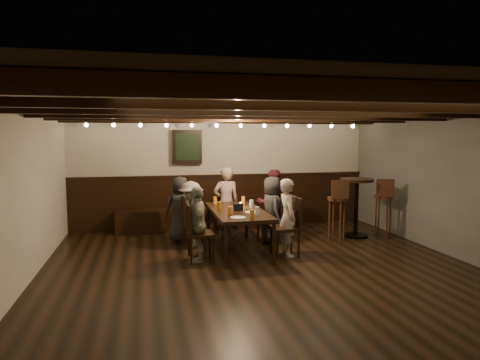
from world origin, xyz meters
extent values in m
plane|color=black|center=(0.00, 0.00, 0.00)|extent=(7.00, 7.00, 0.00)
plane|color=black|center=(0.00, 0.00, 2.40)|extent=(7.00, 7.00, 0.00)
plane|color=beige|center=(0.00, 3.50, 1.20)|extent=(6.50, 0.00, 6.50)
plane|color=#4B4B48|center=(3.25, 0.00, 1.20)|extent=(0.00, 7.00, 7.00)
plane|color=beige|center=(-3.25, 0.00, 1.20)|extent=(0.00, 7.00, 7.00)
cube|color=black|center=(0.00, 3.46, 0.55)|extent=(6.50, 0.08, 1.10)
cube|color=black|center=(-0.80, 3.20, 0.23)|extent=(3.00, 0.45, 0.45)
cube|color=black|center=(-0.80, 3.40, 1.75)|extent=(0.62, 0.12, 0.72)
cube|color=black|center=(-0.80, 3.33, 1.75)|extent=(0.50, 0.02, 0.58)
cube|color=black|center=(0.00, -2.90, 2.31)|extent=(6.50, 0.10, 0.16)
cube|color=black|center=(0.00, -1.74, 2.31)|extent=(6.50, 0.10, 0.16)
cube|color=black|center=(0.00, -0.58, 2.31)|extent=(6.50, 0.10, 0.16)
cube|color=black|center=(0.00, 0.58, 2.31)|extent=(6.50, 0.10, 0.16)
cube|color=black|center=(0.00, 1.74, 2.31)|extent=(6.50, 0.10, 0.16)
cube|color=black|center=(0.00, 2.90, 2.31)|extent=(6.50, 0.10, 0.16)
sphere|color=#FFE099|center=(-2.75, 2.88, 2.19)|extent=(0.07, 0.07, 0.07)
sphere|color=#FFE099|center=(-1.38, 2.88, 2.19)|extent=(0.07, 0.07, 0.07)
sphere|color=#FFE099|center=(0.00, 2.88, 2.19)|extent=(0.07, 0.07, 0.07)
sphere|color=#FFE099|center=(1.38, 2.88, 2.19)|extent=(0.07, 0.07, 0.07)
sphere|color=#FFE099|center=(2.75, 2.88, 2.19)|extent=(0.07, 0.07, 0.07)
cube|color=black|center=(-0.15, 1.36, 0.69)|extent=(0.86, 1.92, 0.06)
cylinder|color=black|center=(-0.52, 0.46, 0.33)|extent=(0.06, 0.06, 0.66)
cylinder|color=black|center=(-0.52, 2.26, 0.33)|extent=(0.06, 0.06, 0.66)
cylinder|color=black|center=(0.23, 0.46, 0.33)|extent=(0.06, 0.06, 0.66)
cylinder|color=black|center=(0.23, 2.26, 0.33)|extent=(0.06, 0.06, 0.66)
cube|color=black|center=(-0.85, 1.81, 0.42)|extent=(0.41, 0.41, 0.05)
cube|color=black|center=(-1.03, 1.81, 0.67)|extent=(0.04, 0.41, 0.45)
cube|color=black|center=(-0.85, 0.91, 0.44)|extent=(0.42, 0.42, 0.05)
cube|color=black|center=(-1.04, 0.91, 0.69)|extent=(0.04, 0.42, 0.46)
cube|color=black|center=(0.55, 1.81, 0.44)|extent=(0.42, 0.42, 0.05)
cube|color=black|center=(0.74, 1.81, 0.69)|extent=(0.04, 0.42, 0.46)
cube|color=black|center=(0.55, 0.91, 0.46)|extent=(0.45, 0.45, 0.05)
cube|color=black|center=(0.75, 0.91, 0.73)|extent=(0.04, 0.45, 0.49)
imported|color=black|center=(-1.05, 2.26, 0.62)|extent=(0.60, 0.39, 1.24)
imported|color=gray|center=(-0.15, 2.41, 0.69)|extent=(0.51, 0.33, 1.39)
imported|color=#551D2B|center=(0.75, 2.26, 0.66)|extent=(0.65, 0.50, 1.33)
imported|color=gray|center=(-0.90, 1.81, 0.59)|extent=(0.44, 0.76, 1.18)
imported|color=gray|center=(-0.90, 0.91, 0.60)|extent=(0.29, 0.70, 1.20)
imported|color=#2B2B2E|center=(0.60, 1.81, 0.62)|extent=(0.39, 0.60, 1.24)
imported|color=#AFA494|center=(0.60, 0.91, 0.64)|extent=(0.31, 0.47, 1.29)
cylinder|color=#BF7219|center=(-0.43, 2.06, 0.79)|extent=(0.07, 0.07, 0.14)
cylinder|color=#BF7219|center=(0.10, 2.01, 0.79)|extent=(0.07, 0.07, 0.14)
cylinder|color=#BF7219|center=(-0.45, 1.46, 0.79)|extent=(0.07, 0.07, 0.14)
cylinder|color=silver|center=(0.15, 1.56, 0.79)|extent=(0.07, 0.07, 0.14)
cylinder|color=#BF7219|center=(-0.37, 0.91, 0.79)|extent=(0.07, 0.07, 0.14)
cylinder|color=silver|center=(0.05, 0.81, 0.79)|extent=(0.07, 0.07, 0.14)
cylinder|color=#BF7219|center=(-0.10, 0.56, 0.79)|extent=(0.07, 0.07, 0.14)
cylinder|color=white|center=(-0.30, 0.66, 0.73)|extent=(0.24, 0.24, 0.01)
cylinder|color=white|center=(0.03, 1.06, 0.73)|extent=(0.24, 0.24, 0.01)
cube|color=black|center=(-0.15, 1.31, 0.78)|extent=(0.15, 0.10, 0.12)
cylinder|color=beige|center=(-0.03, 1.66, 0.74)|extent=(0.05, 0.05, 0.05)
cylinder|color=black|center=(2.35, 1.88, 0.02)|extent=(0.48, 0.48, 0.04)
cylinder|color=black|center=(2.35, 1.88, 0.56)|extent=(0.08, 0.08, 1.08)
cylinder|color=black|center=(2.35, 1.88, 1.13)|extent=(0.65, 0.65, 0.05)
cylinder|color=#3E2313|center=(1.85, 1.68, 0.80)|extent=(0.37, 0.37, 0.05)
cube|color=#3E2313|center=(1.82, 1.51, 1.00)|extent=(0.33, 0.09, 0.35)
cylinder|color=#3E2313|center=(2.85, 1.73, 0.80)|extent=(0.37, 0.37, 0.05)
cube|color=#3E2313|center=(2.78, 1.57, 1.00)|extent=(0.31, 0.16, 0.35)
camera|label=1|loc=(-1.69, -5.71, 2.00)|focal=32.00mm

